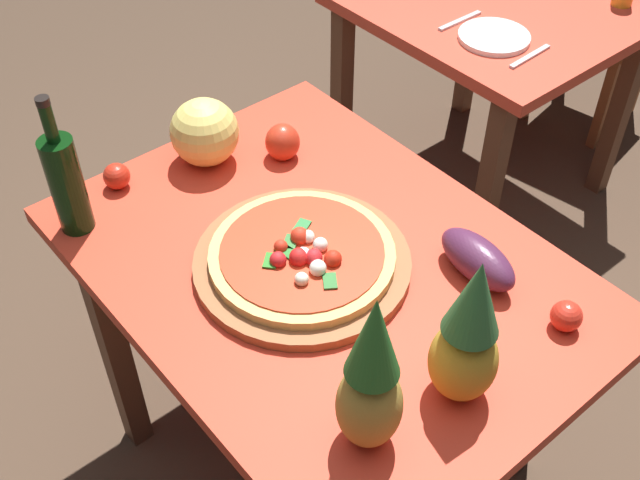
# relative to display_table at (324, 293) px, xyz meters

# --- Properties ---
(ground_plane) EXTENTS (10.00, 10.00, 0.00)m
(ground_plane) POSITION_rel_display_table_xyz_m (0.00, 0.00, -0.66)
(ground_plane) COLOR #4C3828
(display_table) EXTENTS (1.17, 0.85, 0.75)m
(display_table) POSITION_rel_display_table_xyz_m (0.00, 0.00, 0.00)
(display_table) COLOR brown
(display_table) RESTS_ON ground_plane
(background_table) EXTENTS (0.89, 0.81, 0.75)m
(background_table) POSITION_rel_display_table_xyz_m (-0.55, 1.20, -0.02)
(background_table) COLOR brown
(background_table) RESTS_ON ground_plane
(dining_chair) EXTENTS (0.46, 0.46, 0.85)m
(dining_chair) POSITION_rel_display_table_xyz_m (-0.55, 1.83, -0.17)
(dining_chair) COLOR brown
(dining_chair) RESTS_ON ground_plane
(pizza_board) EXTENTS (0.47, 0.47, 0.02)m
(pizza_board) POSITION_rel_display_table_xyz_m (-0.02, -0.04, 0.11)
(pizza_board) COLOR brown
(pizza_board) RESTS_ON display_table
(pizza) EXTENTS (0.40, 0.40, 0.06)m
(pizza) POSITION_rel_display_table_xyz_m (-0.02, -0.05, 0.14)
(pizza) COLOR #E5B161
(pizza) RESTS_ON pizza_board
(wine_bottle) EXTENTS (0.08, 0.08, 0.35)m
(wine_bottle) POSITION_rel_display_table_xyz_m (-0.45, -0.35, 0.23)
(wine_bottle) COLOR black
(wine_bottle) RESTS_ON display_table
(pineapple_left) EXTENTS (0.13, 0.13, 0.34)m
(pineapple_left) POSITION_rel_display_table_xyz_m (0.41, -0.02, 0.25)
(pineapple_left) COLOR gold
(pineapple_left) RESTS_ON display_table
(pineapple_right) EXTENTS (0.12, 0.12, 0.36)m
(pineapple_right) POSITION_rel_display_table_xyz_m (0.38, -0.22, 0.26)
(pineapple_right) COLOR #AE9039
(pineapple_right) RESTS_ON display_table
(melon) EXTENTS (0.17, 0.17, 0.17)m
(melon) POSITION_rel_display_table_xyz_m (-0.46, 0.01, 0.18)
(melon) COLOR #F0D96B
(melon) RESTS_ON display_table
(bell_pepper) EXTENTS (0.09, 0.09, 0.10)m
(bell_pepper) POSITION_rel_display_table_xyz_m (-0.35, 0.16, 0.14)
(bell_pepper) COLOR red
(bell_pepper) RESTS_ON display_table
(eggplant) EXTENTS (0.21, 0.10, 0.09)m
(eggplant) POSITION_rel_display_table_xyz_m (0.23, 0.23, 0.14)
(eggplant) COLOR #4F2442
(eggplant) RESTS_ON display_table
(tomato_beside_pepper) EXTENTS (0.06, 0.06, 0.06)m
(tomato_beside_pepper) POSITION_rel_display_table_xyz_m (-0.51, -0.21, 0.13)
(tomato_beside_pepper) COLOR red
(tomato_beside_pepper) RESTS_ON display_table
(tomato_near_board) EXTENTS (0.06, 0.06, 0.06)m
(tomato_near_board) POSITION_rel_display_table_xyz_m (0.45, 0.25, 0.13)
(tomato_near_board) COLOR red
(tomato_near_board) RESTS_ON display_table
(dinner_plate) EXTENTS (0.22, 0.22, 0.02)m
(dinner_plate) POSITION_rel_display_table_xyz_m (-0.40, 1.02, 0.10)
(dinner_plate) COLOR white
(dinner_plate) RESTS_ON background_table
(fork_utensil) EXTENTS (0.02, 0.18, 0.01)m
(fork_utensil) POSITION_rel_display_table_xyz_m (-0.54, 1.02, 0.10)
(fork_utensil) COLOR silver
(fork_utensil) RESTS_ON background_table
(knife_utensil) EXTENTS (0.02, 0.18, 0.01)m
(knife_utensil) POSITION_rel_display_table_xyz_m (-0.26, 1.02, 0.10)
(knife_utensil) COLOR silver
(knife_utensil) RESTS_ON background_table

